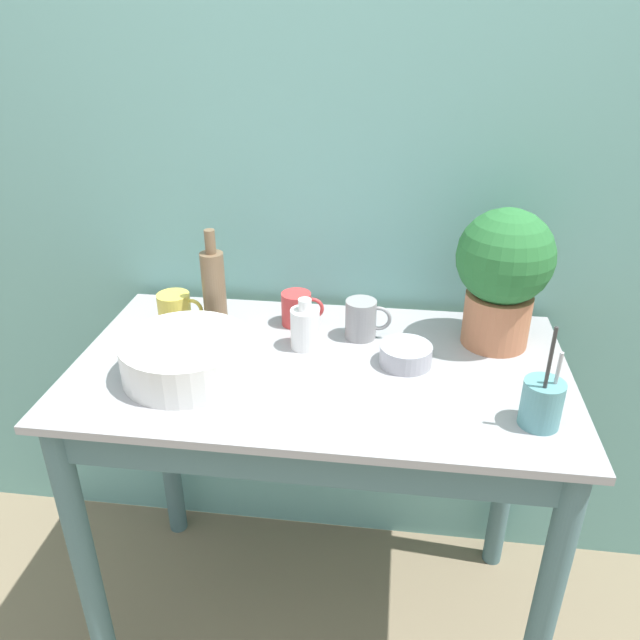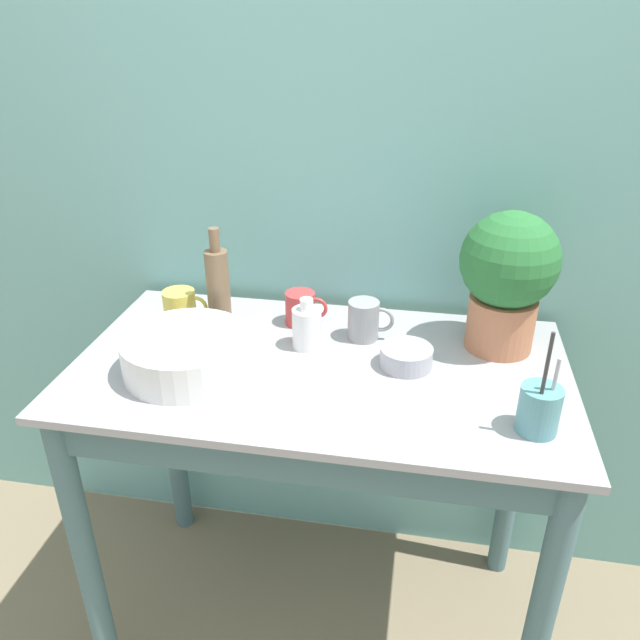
{
  "view_description": "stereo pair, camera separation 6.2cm",
  "coord_description": "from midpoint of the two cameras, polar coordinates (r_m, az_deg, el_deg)",
  "views": [
    {
      "loc": [
        0.17,
        -0.95,
        1.68
      ],
      "look_at": [
        0.0,
        0.33,
        1.01
      ],
      "focal_mm": 35.0,
      "sensor_mm": 36.0,
      "label": 1
    },
    {
      "loc": [
        0.23,
        -0.94,
        1.68
      ],
      "look_at": [
        0.0,
        0.33,
        1.01
      ],
      "focal_mm": 35.0,
      "sensor_mm": 36.0,
      "label": 2
    }
  ],
  "objects": [
    {
      "name": "counter_table",
      "position": [
        1.61,
        0.98,
        -10.47
      ],
      "size": [
        1.19,
        0.66,
        0.89
      ],
      "color": "slate",
      "rests_on": "ground_plane"
    },
    {
      "name": "bowl_small_steel",
      "position": [
        1.51,
        9.06,
        -3.36
      ],
      "size": [
        0.13,
        0.13,
        0.05
      ],
      "color": "#A8A8B2",
      "rests_on": "counter_table"
    },
    {
      "name": "bowl_wash_large",
      "position": [
        1.49,
        -10.93,
        -3.04
      ],
      "size": [
        0.3,
        0.3,
        0.09
      ],
      "color": "silver",
      "rests_on": "counter_table"
    },
    {
      "name": "wall_back",
      "position": [
        1.74,
        3.34,
        11.27
      ],
      "size": [
        6.0,
        0.05,
        2.4
      ],
      "color": "#70ADA8",
      "rests_on": "ground_plane"
    },
    {
      "name": "mug_red",
      "position": [
        1.68,
        -0.68,
        1.08
      ],
      "size": [
        0.12,
        0.08,
        0.09
      ],
      "color": "#C63838",
      "rests_on": "counter_table"
    },
    {
      "name": "mug_grey",
      "position": [
        1.61,
        5.2,
        -0.02
      ],
      "size": [
        0.12,
        0.08,
        0.1
      ],
      "color": "gray",
      "rests_on": "counter_table"
    },
    {
      "name": "bottle_tall",
      "position": [
        1.65,
        -8.21,
        2.92
      ],
      "size": [
        0.06,
        0.06,
        0.28
      ],
      "color": "brown",
      "rests_on": "counter_table"
    },
    {
      "name": "mug_yellow",
      "position": [
        1.72,
        -11.62,
        1.18
      ],
      "size": [
        0.12,
        0.09,
        0.09
      ],
      "color": "#E5CC4C",
      "rests_on": "counter_table"
    },
    {
      "name": "bottle_short",
      "position": [
        1.56,
        -0.08,
        -0.66
      ],
      "size": [
        0.07,
        0.07,
        0.13
      ],
      "color": "white",
      "rests_on": "counter_table"
    },
    {
      "name": "potted_plant",
      "position": [
        1.58,
        17.87,
        3.96
      ],
      "size": [
        0.24,
        0.24,
        0.35
      ],
      "color": "#B7704C",
      "rests_on": "counter_table"
    },
    {
      "name": "utensil_cup",
      "position": [
        1.35,
        20.67,
        -7.65
      ],
      "size": [
        0.08,
        0.08,
        0.24
      ],
      "color": "#569399",
      "rests_on": "counter_table"
    }
  ]
}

